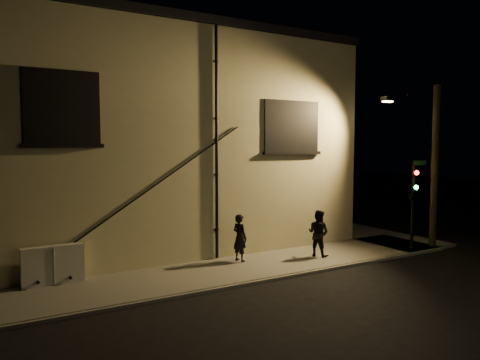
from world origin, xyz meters
TOP-DOWN VIEW (x-y plane):
  - ground at (0.00, 0.00)m, footprint 90.00×90.00m
  - sidewalk at (1.22, 4.39)m, footprint 21.00×16.00m
  - building at (-3.00, 8.99)m, footprint 16.20×12.23m
  - utility_cabinet at (-7.45, 2.70)m, footprint 1.76×0.30m
  - pedestrian_a at (-1.26, 2.22)m, footprint 0.54×0.69m
  - pedestrian_b at (1.66, 1.38)m, footprint 0.91×1.02m
  - traffic_signal at (5.35, 0.19)m, footprint 1.18×2.05m
  - streetlamp_pole at (6.73, 0.39)m, footprint 2.01×1.38m

SIDE VIEW (x-z plane):
  - ground at x=0.00m, z-range 0.00..0.00m
  - sidewalk at x=1.22m, z-range 0.00..0.12m
  - utility_cabinet at x=-7.45m, z-range 0.12..1.28m
  - pedestrian_a at x=-1.26m, z-range 0.12..1.81m
  - pedestrian_b at x=1.66m, z-range 0.12..1.84m
  - traffic_signal at x=5.35m, z-range 0.73..4.25m
  - streetlamp_pole at x=6.73m, z-range 0.25..6.91m
  - building at x=-3.00m, z-range 0.00..8.80m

